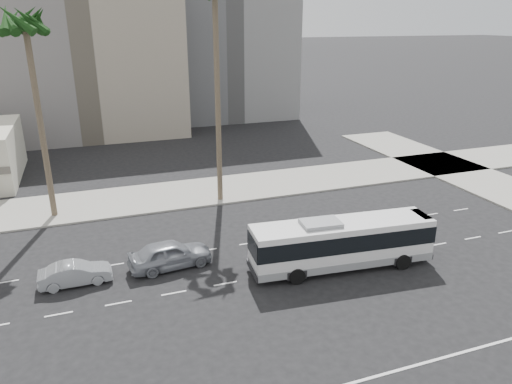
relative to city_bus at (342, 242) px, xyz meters
name	(u,v)px	position (x,y,z in m)	size (l,w,h in m)	color
ground	(319,267)	(-1.26, 0.46, -1.69)	(700.00, 700.00, 0.00)	black
sidewalk_north	(241,187)	(-1.26, 15.96, -1.62)	(120.00, 7.00, 0.15)	gray
midrise_beige_west	(83,63)	(-13.26, 45.46, 7.31)	(24.00, 18.00, 18.00)	slate
midrise_gray_center	(216,28)	(6.74, 52.46, 11.31)	(20.00, 20.00, 26.00)	#5C5D5F
city_bus	(342,242)	(0.00, 0.00, 0.00)	(11.38, 3.48, 3.22)	silver
car_a	(170,254)	(-9.85, 3.55, -0.83)	(5.06, 2.03, 1.72)	gray
car_b	(75,274)	(-15.35, 3.38, -1.03)	(4.02, 1.40, 1.33)	#8F9399
palm_mid	(26,28)	(-16.89, 14.51, 12.11)	(4.96, 4.96, 15.34)	brown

